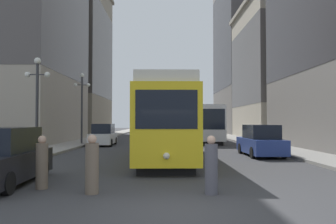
{
  "coord_description": "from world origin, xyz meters",
  "views": [
    {
      "loc": [
        -0.23,
        -7.64,
        2.01
      ],
      "look_at": [
        -0.07,
        8.28,
        2.46
      ],
      "focal_mm": 36.32,
      "sensor_mm": 36.0,
      "label": 1
    }
  ],
  "objects_px": {
    "transit_bus": "(204,122)",
    "pedestrian_crossing_far": "(92,166)",
    "parked_car_right_far": "(261,141)",
    "parked_car_left_near": "(2,158)",
    "parked_car_left_mid": "(103,135)",
    "pedestrian_on_sidewalk": "(211,167)",
    "lamp_post_left_far": "(82,98)",
    "streetcar": "(165,120)",
    "pedestrian_crossing_near": "(42,164)",
    "lamp_post_left_near": "(37,91)"
  },
  "relations": [
    {
      "from": "transit_bus",
      "to": "pedestrian_crossing_far",
      "type": "xyz_separation_m",
      "value": [
        -5.88,
        -24.02,
        -1.18
      ]
    },
    {
      "from": "pedestrian_crossing_far",
      "to": "parked_car_right_far",
      "type": "bearing_deg",
      "value": -115.12
    },
    {
      "from": "parked_car_left_near",
      "to": "parked_car_right_far",
      "type": "xyz_separation_m",
      "value": [
        10.79,
        9.01,
        -0.0
      ]
    },
    {
      "from": "parked_car_left_mid",
      "to": "pedestrian_on_sidewalk",
      "type": "distance_m",
      "value": 20.3
    },
    {
      "from": "parked_car_left_mid",
      "to": "pedestrian_on_sidewalk",
      "type": "height_order",
      "value": "parked_car_left_mid"
    },
    {
      "from": "pedestrian_on_sidewalk",
      "to": "lamp_post_left_far",
      "type": "height_order",
      "value": "lamp_post_left_far"
    },
    {
      "from": "streetcar",
      "to": "transit_bus",
      "type": "height_order",
      "value": "streetcar"
    },
    {
      "from": "streetcar",
      "to": "pedestrian_crossing_near",
      "type": "bearing_deg",
      "value": -113.96
    },
    {
      "from": "streetcar",
      "to": "pedestrian_crossing_far",
      "type": "bearing_deg",
      "value": -102.94
    },
    {
      "from": "pedestrian_on_sidewalk",
      "to": "lamp_post_left_far",
      "type": "xyz_separation_m",
      "value": [
        -8.36,
        19.58,
        3.31
      ]
    },
    {
      "from": "pedestrian_crossing_near",
      "to": "transit_bus",
      "type": "bearing_deg",
      "value": -4.79
    },
    {
      "from": "pedestrian_crossing_far",
      "to": "lamp_post_left_near",
      "type": "distance_m",
      "value": 11.01
    },
    {
      "from": "streetcar",
      "to": "pedestrian_on_sidewalk",
      "type": "height_order",
      "value": "streetcar"
    },
    {
      "from": "parked_car_right_far",
      "to": "pedestrian_on_sidewalk",
      "type": "bearing_deg",
      "value": 67.01
    },
    {
      "from": "transit_bus",
      "to": "parked_car_left_near",
      "type": "distance_m",
      "value": 24.44
    },
    {
      "from": "parked_car_left_mid",
      "to": "lamp_post_left_far",
      "type": "relative_size",
      "value": 0.74
    },
    {
      "from": "parked_car_right_far",
      "to": "lamp_post_left_far",
      "type": "relative_size",
      "value": 0.78
    },
    {
      "from": "pedestrian_crossing_near",
      "to": "pedestrian_crossing_far",
      "type": "distance_m",
      "value": 1.8
    },
    {
      "from": "transit_bus",
      "to": "lamp_post_left_far",
      "type": "xyz_separation_m",
      "value": [
        -10.92,
        -4.51,
        2.12
      ]
    },
    {
      "from": "lamp_post_left_far",
      "to": "parked_car_left_mid",
      "type": "bearing_deg",
      "value": -9.88
    },
    {
      "from": "transit_bus",
      "to": "lamp_post_left_near",
      "type": "bearing_deg",
      "value": -126.28
    },
    {
      "from": "parked_car_left_mid",
      "to": "streetcar",
      "type": "bearing_deg",
      "value": -63.36
    },
    {
      "from": "transit_bus",
      "to": "parked_car_left_near",
      "type": "xyz_separation_m",
      "value": [
        -9.02,
        -22.68,
        -1.1
      ]
    },
    {
      "from": "pedestrian_crossing_near",
      "to": "pedestrian_on_sidewalk",
      "type": "relative_size",
      "value": 0.98
    },
    {
      "from": "parked_car_left_mid",
      "to": "lamp_post_left_far",
      "type": "bearing_deg",
      "value": 169.35
    },
    {
      "from": "streetcar",
      "to": "parked_car_right_far",
      "type": "height_order",
      "value": "streetcar"
    },
    {
      "from": "transit_bus",
      "to": "parked_car_left_near",
      "type": "relative_size",
      "value": 2.4
    },
    {
      "from": "pedestrian_crossing_near",
      "to": "lamp_post_left_near",
      "type": "xyz_separation_m",
      "value": [
        -3.39,
        8.61,
        2.98
      ]
    },
    {
      "from": "parked_car_left_near",
      "to": "pedestrian_on_sidewalk",
      "type": "bearing_deg",
      "value": -13.51
    },
    {
      "from": "pedestrian_crossing_far",
      "to": "lamp_post_left_far",
      "type": "xyz_separation_m",
      "value": [
        -5.04,
        19.51,
        3.3
      ]
    },
    {
      "from": "lamp_post_left_near",
      "to": "parked_car_left_mid",
      "type": "bearing_deg",
      "value": 79.08
    },
    {
      "from": "lamp_post_left_far",
      "to": "lamp_post_left_near",
      "type": "bearing_deg",
      "value": -90.0
    },
    {
      "from": "parked_car_left_near",
      "to": "parked_car_left_mid",
      "type": "bearing_deg",
      "value": 88.77
    },
    {
      "from": "parked_car_left_mid",
      "to": "pedestrian_crossing_near",
      "type": "xyz_separation_m",
      "value": [
        1.49,
        -18.45,
        -0.1
      ]
    },
    {
      "from": "streetcar",
      "to": "pedestrian_on_sidewalk",
      "type": "xyz_separation_m",
      "value": [
        1.3,
        -9.29,
        -1.35
      ]
    },
    {
      "from": "parked_car_right_far",
      "to": "pedestrian_on_sidewalk",
      "type": "height_order",
      "value": "parked_car_right_far"
    },
    {
      "from": "transit_bus",
      "to": "parked_car_right_far",
      "type": "xyz_separation_m",
      "value": [
        1.77,
        -13.67,
        -1.1
      ]
    },
    {
      "from": "parked_car_left_near",
      "to": "parked_car_left_mid",
      "type": "height_order",
      "value": "same"
    },
    {
      "from": "pedestrian_crossing_far",
      "to": "pedestrian_crossing_near",
      "type": "bearing_deg",
      "value": -12.4
    },
    {
      "from": "streetcar",
      "to": "parked_car_left_mid",
      "type": "relative_size",
      "value": 3.04
    },
    {
      "from": "transit_bus",
      "to": "pedestrian_on_sidewalk",
      "type": "xyz_separation_m",
      "value": [
        -2.56,
        -24.09,
        -1.19
      ]
    },
    {
      "from": "parked_car_right_far",
      "to": "lamp_post_left_near",
      "type": "bearing_deg",
      "value": 4.14
    },
    {
      "from": "parked_car_left_mid",
      "to": "pedestrian_crossing_far",
      "type": "xyz_separation_m",
      "value": [
        3.14,
        -19.18,
        -0.08
      ]
    },
    {
      "from": "pedestrian_on_sidewalk",
      "to": "lamp_post_left_far",
      "type": "distance_m",
      "value": 21.55
    },
    {
      "from": "pedestrian_crossing_far",
      "to": "streetcar",
      "type": "bearing_deg",
      "value": -90.99
    },
    {
      "from": "pedestrian_crossing_near",
      "to": "pedestrian_on_sidewalk",
      "type": "bearing_deg",
      "value": -86.01
    },
    {
      "from": "parked_car_left_near",
      "to": "pedestrian_crossing_near",
      "type": "distance_m",
      "value": 1.62
    },
    {
      "from": "streetcar",
      "to": "pedestrian_on_sidewalk",
      "type": "bearing_deg",
      "value": -82.65
    },
    {
      "from": "lamp_post_left_near",
      "to": "parked_car_right_far",
      "type": "bearing_deg",
      "value": 4.54
    },
    {
      "from": "parked_car_left_mid",
      "to": "parked_car_right_far",
      "type": "xyz_separation_m",
      "value": [
        10.79,
        -8.83,
        0.0
      ]
    }
  ]
}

